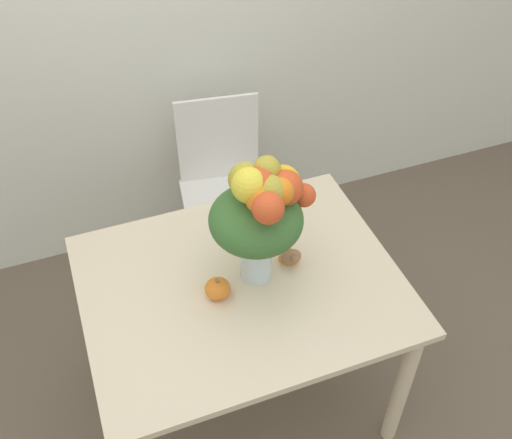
% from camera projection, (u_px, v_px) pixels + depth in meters
% --- Properties ---
extents(ground_plane, '(12.00, 12.00, 0.00)m').
position_uv_depth(ground_plane, '(244.00, 393.00, 2.68)').
color(ground_plane, brown).
extents(dining_table, '(1.13, 0.90, 0.76)m').
position_uv_depth(dining_table, '(242.00, 302.00, 2.23)').
color(dining_table, beige).
rests_on(dining_table, ground_plane).
extents(flower_vase, '(0.38, 0.33, 0.50)m').
position_uv_depth(flower_vase, '(260.00, 212.00, 1.97)').
color(flower_vase, silver).
rests_on(flower_vase, dining_table).
extents(pumpkin, '(0.09, 0.09, 0.08)m').
position_uv_depth(pumpkin, '(218.00, 288.00, 2.08)').
color(pumpkin, orange).
rests_on(pumpkin, dining_table).
extents(turkey_figurine, '(0.08, 0.11, 0.06)m').
position_uv_depth(turkey_figurine, '(290.00, 254.00, 2.21)').
color(turkey_figurine, '#936642').
rests_on(turkey_figurine, dining_table).
extents(dining_chair_near_window, '(0.48, 0.48, 0.92)m').
position_uv_depth(dining_chair_near_window, '(224.00, 188.00, 2.97)').
color(dining_chair_near_window, white).
rests_on(dining_chair_near_window, ground_plane).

